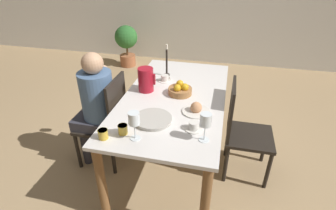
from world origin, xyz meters
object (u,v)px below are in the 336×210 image
potted_plant (126,42)px  chair_person_side (107,120)px  red_pitcher (146,80)px  wine_glass_juice (134,120)px  teacup_across (165,79)px  jam_jar_red (103,134)px  person_seated (95,102)px  wine_glass_water (206,121)px  teacup_near_person (194,126)px  serving_tray (153,119)px  candlestick_tall (167,64)px  jam_jar_amber (123,129)px  fruit_bowl (180,90)px  bread_plate (196,109)px  chair_opposite (242,129)px

potted_plant → chair_person_side: bearing=-73.0°
red_pitcher → wine_glass_juice: size_ratio=1.05×
chair_person_side → teacup_across: 0.70m
teacup_across → jam_jar_red: bearing=-100.8°
person_seated → wine_glass_water: 1.17m
teacup_near_person → serving_tray: size_ratio=0.45×
chair_person_side → candlestick_tall: candlestick_tall is taller
teacup_near_person → jam_jar_red: bearing=-157.2°
chair_person_side → jam_jar_red: (0.28, -0.60, 0.32)m
person_seated → chair_person_side: bearing=-81.0°
person_seated → teacup_across: size_ratio=8.80×
jam_jar_amber → candlestick_tall: candlestick_tall is taller
teacup_near_person → fruit_bowl: (-0.20, 0.52, 0.02)m
person_seated → jam_jar_red: size_ratio=16.50×
wine_glass_water → potted_plant: size_ratio=0.28×
chair_person_side → bread_plate: chair_person_side is taller
candlestick_tall → teacup_near_person: bearing=-65.1°
candlestick_tall → potted_plant: size_ratio=0.44×
red_pitcher → serving_tray: (0.20, -0.48, -0.10)m
chair_person_side → jam_jar_amber: chair_person_side is taller
teacup_across → potted_plant: 2.48m
red_pitcher → teacup_across: bearing=63.4°
chair_opposite → jam_jar_red: (-0.98, -0.74, 0.32)m
jam_jar_red → candlestick_tall: bearing=81.2°
person_seated → bread_plate: size_ratio=5.15×
wine_glass_water → fruit_bowl: bearing=114.6°
jam_jar_red → wine_glass_juice: bearing=12.9°
bread_plate → teacup_across: bearing=126.7°
fruit_bowl → potted_plant: 2.79m
jam_jar_amber → candlestick_tall: size_ratio=0.21×
chair_opposite → red_pitcher: red_pitcher is taller
teacup_near_person → fruit_bowl: size_ratio=0.61×
candlestick_tall → potted_plant: (-1.23, 1.98, -0.43)m
potted_plant → teacup_across: bearing=-59.5°
wine_glass_water → teacup_across: (-0.49, 0.87, -0.13)m
red_pitcher → potted_plant: red_pitcher is taller
chair_opposite → teacup_near_person: size_ratio=7.03×
chair_opposite → jam_jar_amber: bearing=-53.1°
wine_glass_water → potted_plant: 3.49m
red_pitcher → teacup_across: size_ratio=1.68×
chair_opposite → wine_glass_water: wine_glass_water is taller
teacup_near_person → chair_person_side: bearing=158.2°
red_pitcher → potted_plant: 2.65m
chair_opposite → red_pitcher: bearing=-91.8°
potted_plant → bread_plate: bearing=-58.2°
red_pitcher → candlestick_tall: size_ratio=0.66×
wine_glass_water → jam_jar_amber: bearing=-174.6°
serving_tray → person_seated: bearing=155.1°
jam_jar_red → chair_person_side: bearing=115.0°
red_pitcher → teacup_across: 0.28m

